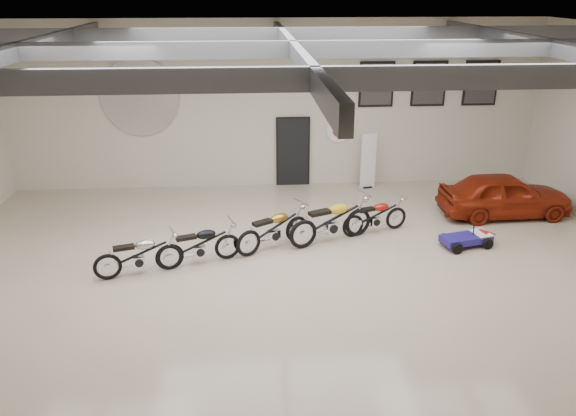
{
  "coord_description": "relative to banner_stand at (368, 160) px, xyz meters",
  "views": [
    {
      "loc": [
        -0.87,
        -10.72,
        5.87
      ],
      "look_at": [
        0.0,
        1.2,
        1.1
      ],
      "focal_mm": 35.0,
      "sensor_mm": 36.0,
      "label": 1
    }
  ],
  "objects": [
    {
      "name": "floor",
      "position": [
        -2.78,
        -5.5,
        -0.88
      ],
      "size": [
        16.0,
        12.0,
        0.01
      ],
      "primitive_type": "cube",
      "color": "tan",
      "rests_on": "ground"
    },
    {
      "name": "ceiling",
      "position": [
        -2.78,
        -5.5,
        4.12
      ],
      "size": [
        16.0,
        12.0,
        0.01
      ],
      "primitive_type": "cube",
      "color": "slate",
      "rests_on": "back_wall"
    },
    {
      "name": "back_wall",
      "position": [
        -2.78,
        0.5,
        1.62
      ],
      "size": [
        16.0,
        0.02,
        5.0
      ],
      "primitive_type": "cube",
      "color": "beige",
      "rests_on": "floor"
    },
    {
      "name": "ceiling_beams",
      "position": [
        -2.78,
        -5.5,
        3.87
      ],
      "size": [
        15.8,
        11.8,
        0.32
      ],
      "primitive_type": null,
      "color": "#5B5D63",
      "rests_on": "ceiling"
    },
    {
      "name": "door",
      "position": [
        -2.28,
        0.45,
        0.17
      ],
      "size": [
        0.92,
        0.08,
        2.1
      ],
      "primitive_type": "cube",
      "color": "black",
      "rests_on": "back_wall"
    },
    {
      "name": "logo_plaque",
      "position": [
        -6.78,
        0.45,
        1.92
      ],
      "size": [
        2.3,
        0.06,
        1.16
      ],
      "primitive_type": null,
      "color": "silver",
      "rests_on": "back_wall"
    },
    {
      "name": "poster_left",
      "position": [
        0.22,
        0.46,
        2.22
      ],
      "size": [
        1.05,
        0.08,
        1.35
      ],
      "primitive_type": null,
      "color": "black",
      "rests_on": "back_wall"
    },
    {
      "name": "poster_mid",
      "position": [
        1.82,
        0.46,
        2.22
      ],
      "size": [
        1.05,
        0.08,
        1.35
      ],
      "primitive_type": null,
      "color": "black",
      "rests_on": "back_wall"
    },
    {
      "name": "poster_right",
      "position": [
        3.42,
        0.46,
        2.22
      ],
      "size": [
        1.05,
        0.08,
        1.35
      ],
      "primitive_type": null,
      "color": "black",
      "rests_on": "back_wall"
    },
    {
      "name": "oil_sign",
      "position": [
        -0.88,
        0.45,
        0.82
      ],
      "size": [
        0.72,
        0.1,
        0.72
      ],
      "primitive_type": null,
      "color": "white",
      "rests_on": "back_wall"
    },
    {
      "name": "banner_stand",
      "position": [
        0.0,
        0.0,
        0.0
      ],
      "size": [
        0.51,
        0.28,
        1.77
      ],
      "primitive_type": null,
      "rotation": [
        0.0,
        0.0,
        0.19
      ],
      "color": "white",
      "rests_on": "floor"
    },
    {
      "name": "motorcycle_silver",
      "position": [
        -6.08,
        -5.21,
        -0.4
      ],
      "size": [
        1.94,
        1.07,
        0.96
      ],
      "primitive_type": null,
      "rotation": [
        0.0,
        0.0,
        0.28
      ],
      "color": "silver",
      "rests_on": "floor"
    },
    {
      "name": "motorcycle_black",
      "position": [
        -4.8,
        -4.79,
        -0.4
      ],
      "size": [
        1.96,
        1.14,
        0.97
      ],
      "primitive_type": null,
      "rotation": [
        0.0,
        0.0,
        0.32
      ],
      "color": "silver",
      "rests_on": "floor"
    },
    {
      "name": "motorcycle_gold",
      "position": [
        -3.11,
        -4.11,
        -0.37
      ],
      "size": [
        2.01,
        1.58,
        1.04
      ],
      "primitive_type": null,
      "rotation": [
        0.0,
        0.0,
        0.56
      ],
      "color": "silver",
      "rests_on": "floor"
    },
    {
      "name": "motorcycle_yellow",
      "position": [
        -1.69,
        -3.85,
        -0.31
      ],
      "size": [
        2.31,
        1.5,
        1.15
      ],
      "primitive_type": null,
      "rotation": [
        0.0,
        0.0,
        0.4
      ],
      "color": "silver",
      "rests_on": "floor"
    },
    {
      "name": "motorcycle_red",
      "position": [
        -0.51,
        -3.39,
        -0.42
      ],
      "size": [
        1.88,
        1.11,
        0.94
      ],
      "primitive_type": null,
      "rotation": [
        0.0,
        0.0,
        0.33
      ],
      "color": "silver",
      "rests_on": "floor"
    },
    {
      "name": "go_kart",
      "position": [
        1.63,
        -4.32,
        -0.61
      ],
      "size": [
        1.59,
        0.99,
        0.54
      ],
      "primitive_type": null,
      "rotation": [
        0.0,
        0.0,
        0.23
      ],
      "color": "navy",
      "rests_on": "floor"
    },
    {
      "name": "vintage_car",
      "position": [
        3.22,
        -2.5,
        -0.29
      ],
      "size": [
        1.49,
        3.52,
        1.19
      ],
      "primitive_type": "imported",
      "rotation": [
        0.0,
        0.0,
        1.6
      ],
      "color": "maroon",
      "rests_on": "floor"
    }
  ]
}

